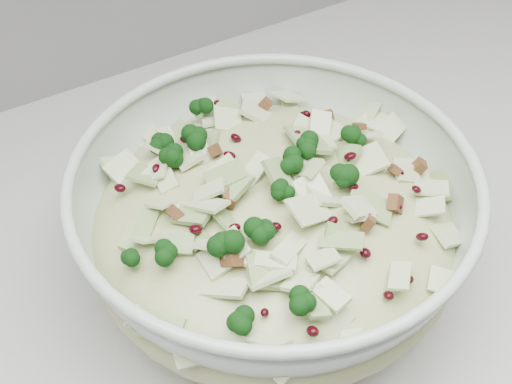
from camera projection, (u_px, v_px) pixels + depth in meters
mixing_bowl at (273, 227)px, 0.61m from camera, size 0.41×0.41×0.14m
salad at (273, 209)px, 0.59m from camera, size 0.41×0.41×0.14m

